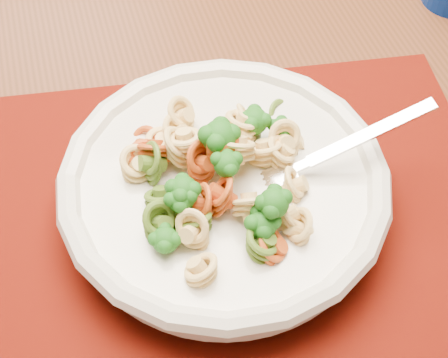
{
  "coord_description": "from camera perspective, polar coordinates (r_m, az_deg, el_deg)",
  "views": [
    {
      "loc": [
        0.2,
        -0.9,
        1.23
      ],
      "look_at": [
        0.2,
        -0.6,
        0.82
      ],
      "focal_mm": 50.0,
      "sensor_mm": 36.0,
      "label": 1
    }
  ],
  "objects": [
    {
      "name": "placemat",
      "position": [
        0.54,
        0.91,
        -4.09
      ],
      "size": [
        0.51,
        0.42,
        0.0
      ],
      "primitive_type": "cube",
      "rotation": [
        0.0,
        0.0,
        0.12
      ],
      "color": "#541003",
      "rests_on": "dining_table"
    },
    {
      "name": "pasta_bowl",
      "position": [
        0.52,
        0.0,
        -0.59
      ],
      "size": [
        0.28,
        0.28,
        0.05
      ],
      "color": "silver",
      "rests_on": "placemat"
    },
    {
      "name": "fork",
      "position": [
        0.51,
        5.2,
        0.33
      ],
      "size": [
        0.18,
        0.07,
        0.08
      ],
      "primitive_type": null,
      "rotation": [
        0.0,
        -0.35,
        0.28
      ],
      "color": "silver",
      "rests_on": "pasta_bowl"
    },
    {
      "name": "dining_table",
      "position": [
        0.69,
        1.49,
        -0.46
      ],
      "size": [
        1.61,
        1.25,
        0.78
      ],
      "rotation": [
        0.0,
        0.0,
        0.27
      ],
      "color": "#552B17",
      "rests_on": "ground"
    },
    {
      "name": "pasta_broccoli_heap",
      "position": [
        0.51,
        0.0,
        0.41
      ],
      "size": [
        0.23,
        0.23,
        0.06
      ],
      "primitive_type": null,
      "color": "#E7C072",
      "rests_on": "pasta_bowl"
    }
  ]
}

